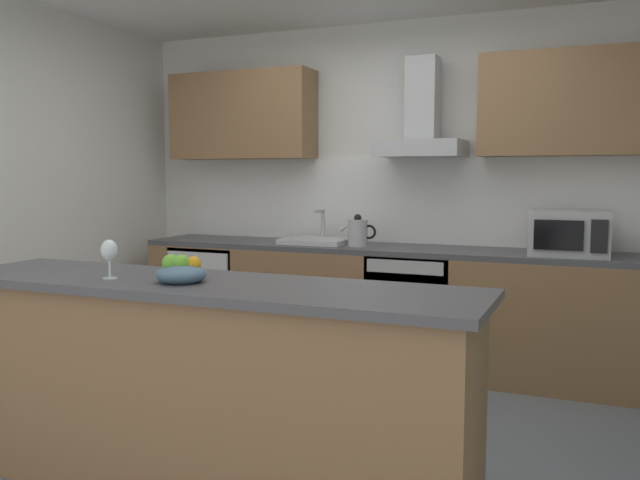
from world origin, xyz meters
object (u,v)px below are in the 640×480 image
object	(u,v)px
sink	(317,240)
range_hood	(422,126)
oven	(415,308)
fruit_bowl	(181,272)
refrigerator	(217,296)
wine_glass	(109,252)
microwave	(570,233)
kettle	(358,232)

from	to	relation	value
sink	range_hood	world-z (taller)	range_hood
oven	fruit_bowl	distance (m)	2.38
oven	refrigerator	distance (m)	1.68
sink	wine_glass	bearing A→B (deg)	-90.38
sink	refrigerator	bearing A→B (deg)	-179.12
wine_glass	fruit_bowl	bearing A→B (deg)	7.78
refrigerator	microwave	world-z (taller)	microwave
refrigerator	kettle	xyz separation A→B (m)	(1.25, -0.03, 0.58)
microwave	kettle	world-z (taller)	microwave
refrigerator	kettle	world-z (taller)	kettle
refrigerator	sink	distance (m)	1.03
oven	kettle	size ratio (longest dim) A/B	2.77
wine_glass	range_hood	bearing A→B (deg)	71.94
wine_glass	fruit_bowl	size ratio (longest dim) A/B	0.81
refrigerator	fruit_bowl	size ratio (longest dim) A/B	3.86
refrigerator	microwave	size ratio (longest dim) A/B	1.70
oven	wine_glass	xyz separation A→B (m)	(-0.80, -2.32, 0.63)
microwave	wine_glass	xyz separation A→B (m)	(-1.84, -2.29, 0.04)
kettle	sink	bearing A→B (deg)	172.75
kettle	microwave	bearing A→B (deg)	0.23
kettle	oven	bearing A→B (deg)	4.46
microwave	range_hood	size ratio (longest dim) A/B	0.69
refrigerator	fruit_bowl	world-z (taller)	fruit_bowl
oven	range_hood	distance (m)	1.33
microwave	wine_glass	distance (m)	2.94
refrigerator	fruit_bowl	distance (m)	2.65
wine_glass	fruit_bowl	world-z (taller)	wine_glass
refrigerator	sink	world-z (taller)	sink
oven	wine_glass	bearing A→B (deg)	-108.99
microwave	fruit_bowl	bearing A→B (deg)	-123.67
microwave	sink	distance (m)	1.83
fruit_bowl	kettle	bearing A→B (deg)	89.54
wine_glass	fruit_bowl	distance (m)	0.36
wine_glass	microwave	bearing A→B (deg)	51.18
microwave	range_hood	xyz separation A→B (m)	(-1.05, 0.16, 0.74)
microwave	range_hood	world-z (taller)	range_hood
oven	microwave	distance (m)	1.20
refrigerator	microwave	xyz separation A→B (m)	(2.72, -0.03, 0.62)
sink	kettle	world-z (taller)	sink
refrigerator	range_hood	xyz separation A→B (m)	(1.68, 0.13, 1.36)
oven	sink	world-z (taller)	sink
kettle	range_hood	xyz separation A→B (m)	(0.43, 0.16, 0.78)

